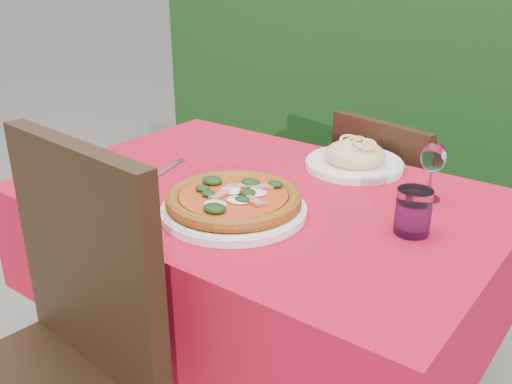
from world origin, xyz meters
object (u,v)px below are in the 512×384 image
Objects in this scene: fork at (167,170)px; pizza_plate at (234,203)px; chair_far at (390,215)px; pasta_plate at (355,159)px; water_glass at (413,214)px; chair_near at (48,358)px; wine_glass at (433,160)px.

pizza_plate is at bearing -33.98° from fork.
chair_far is 1.95× the size of pizza_plate.
water_glass is at bearing -44.53° from pasta_plate.
fork is (-0.26, 0.61, 0.17)m from chair_near.
water_glass reaches higher than pasta_plate.
pizza_plate is 2.73× the size of wine_glass.
chair_far is at bearing 124.14° from wine_glass.
wine_glass is at bearing 101.03° from water_glass.
chair_near is 5.65× the size of fork.
pasta_plate is 0.29m from wine_glass.
pasta_plate is at bearing 80.07° from pizza_plate.
chair_far reaches higher than pizza_plate.
water_glass reaches higher than chair_far.
wine_glass reaches higher than water_glass.
pizza_plate is at bearing -132.87° from wine_glass.
pasta_plate reaches higher than fork.
chair_far is (0.18, 1.25, -0.10)m from chair_near.
chair_near is at bearing -116.92° from wine_glass.
wine_glass is at bearing 47.13° from pizza_plate.
chair_near is 0.84m from water_glass.
chair_near is at bearing -82.53° from fork.
pasta_plate is at bearing 100.65° from chair_far.
chair_near is 1.21× the size of chair_far.
water_glass reaches higher than pizza_plate.
pasta_plate is 2.71× the size of water_glass.
wine_glass is at bearing 68.17° from chair_near.
water_glass is at bearing 128.85° from chair_far.
water_glass is 0.74m from fork.
pizza_plate is 0.37m from fork.
chair_near is at bearing -126.18° from water_glass.
chair_far is at bearing 83.34° from pizza_plate.
fork is at bearing 67.61° from chair_far.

